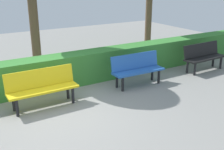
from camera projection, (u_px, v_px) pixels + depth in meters
name	position (u px, v px, depth m)	size (l,w,h in m)	color
ground_plane	(55.00, 115.00, 6.05)	(20.67, 20.67, 0.00)	gray
bench_black	(204.00, 56.00, 8.84)	(1.54, 0.51, 0.86)	black
bench_blue	(137.00, 68.00, 7.62)	(1.50, 0.49, 0.86)	blue
bench_yellow	(42.00, 86.00, 6.33)	(1.60, 0.46, 0.86)	yellow
hedge_row	(76.00, 69.00, 7.73)	(16.67, 0.61, 0.87)	#387F33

